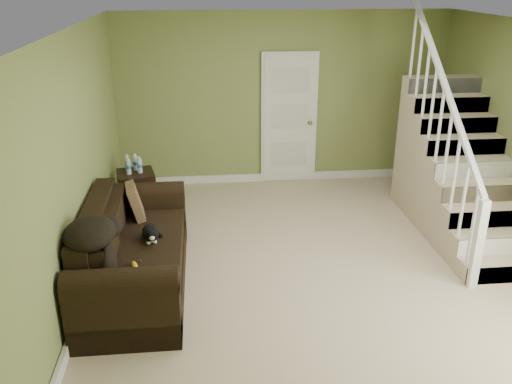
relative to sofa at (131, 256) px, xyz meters
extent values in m
cube|color=tan|center=(2.02, 0.23, -0.34)|extent=(5.00, 5.50, 0.01)
cube|color=white|center=(2.02, 0.23, 2.26)|extent=(5.00, 5.50, 0.01)
cube|color=olive|center=(2.02, 2.98, 0.96)|extent=(5.00, 0.04, 2.60)
cube|color=olive|center=(2.02, -2.52, 0.96)|extent=(5.00, 0.04, 2.60)
cube|color=olive|center=(-0.48, 0.23, 0.96)|extent=(0.04, 5.50, 2.60)
cube|color=white|center=(2.02, 2.95, -0.28)|extent=(5.00, 0.04, 0.12)
cube|color=white|center=(-0.45, 0.23, -0.28)|extent=(0.04, 5.50, 0.12)
cube|color=white|center=(2.12, 2.94, 0.67)|extent=(0.86, 0.05, 2.02)
cube|color=white|center=(2.12, 2.92, 0.66)|extent=(0.78, 0.04, 1.96)
sphere|color=olive|center=(2.44, 2.88, 0.61)|extent=(0.07, 0.07, 0.07)
cube|color=tan|center=(4.02, -0.24, -0.24)|extent=(1.00, 0.27, 0.20)
cylinder|color=white|center=(3.57, -0.24, 0.31)|extent=(0.04, 0.04, 0.90)
cube|color=tan|center=(4.02, 0.03, -0.14)|extent=(1.00, 0.27, 0.40)
cylinder|color=white|center=(3.57, 0.03, 0.51)|extent=(0.04, 0.04, 0.90)
cube|color=tan|center=(4.02, 0.30, -0.04)|extent=(1.00, 0.27, 0.60)
cylinder|color=white|center=(3.57, 0.30, 0.71)|extent=(0.04, 0.04, 0.90)
cube|color=tan|center=(4.02, 0.57, 0.06)|extent=(1.00, 0.27, 0.80)
cylinder|color=white|center=(3.57, 0.57, 0.91)|extent=(0.04, 0.04, 0.90)
cube|color=tan|center=(4.02, 0.84, 0.16)|extent=(1.00, 0.27, 1.00)
cylinder|color=white|center=(3.57, 0.84, 1.11)|extent=(0.04, 0.04, 0.90)
cube|color=tan|center=(4.02, 1.11, 0.26)|extent=(1.00, 0.27, 1.20)
cylinder|color=white|center=(3.57, 1.11, 1.31)|extent=(0.04, 0.04, 0.90)
cube|color=tan|center=(4.02, 1.38, 0.36)|extent=(1.00, 0.27, 1.40)
cylinder|color=white|center=(3.57, 1.38, 1.51)|extent=(0.04, 0.04, 0.90)
cube|color=tan|center=(4.02, 1.65, 0.46)|extent=(1.00, 0.27, 1.60)
cylinder|color=white|center=(3.57, 1.65, 1.71)|extent=(0.04, 0.04, 0.90)
cube|color=tan|center=(4.02, 1.92, 0.56)|extent=(1.00, 0.27, 1.80)
cylinder|color=white|center=(3.57, 1.92, 1.91)|extent=(0.04, 0.04, 0.90)
cube|color=white|center=(3.57, -0.39, 0.16)|extent=(0.09, 0.09, 1.00)
cube|color=white|center=(3.57, 0.84, 1.56)|extent=(0.06, 2.46, 1.84)
cube|color=black|center=(0.05, 0.00, -0.21)|extent=(0.99, 2.28, 0.26)
cube|color=black|center=(0.15, 0.00, 0.03)|extent=(0.75, 1.72, 0.23)
cube|color=black|center=(0.05, -1.01, -0.02)|extent=(0.99, 0.26, 0.64)
cube|color=black|center=(0.05, 1.01, -0.02)|extent=(0.99, 0.26, 0.64)
cylinder|color=black|center=(0.05, -1.01, 0.30)|extent=(0.99, 0.26, 0.26)
cylinder|color=black|center=(0.05, 1.01, 0.30)|extent=(0.99, 0.26, 0.26)
cube|color=black|center=(-0.34, 0.00, 0.23)|extent=(0.21, 1.76, 0.65)
cube|color=black|center=(-0.18, 0.00, 0.32)|extent=(0.15, 1.70, 0.36)
cube|color=black|center=(-0.14, 1.95, -0.06)|extent=(0.57, 0.57, 0.58)
cylinder|color=silver|center=(-0.22, 1.89, 0.33)|extent=(0.06, 0.06, 0.20)
cylinder|color=#2F73BA|center=(-0.22, 1.89, 0.33)|extent=(0.07, 0.07, 0.05)
cylinder|color=white|center=(-0.22, 1.89, 0.45)|extent=(0.03, 0.03, 0.03)
cylinder|color=silver|center=(-0.07, 1.93, 0.33)|extent=(0.06, 0.06, 0.20)
cylinder|color=#2F73BA|center=(-0.07, 1.93, 0.33)|extent=(0.07, 0.07, 0.05)
cylinder|color=white|center=(-0.07, 1.93, 0.45)|extent=(0.03, 0.03, 0.03)
cylinder|color=silver|center=(-0.14, 2.05, 0.33)|extent=(0.06, 0.06, 0.20)
cylinder|color=#2F73BA|center=(-0.14, 2.05, 0.33)|extent=(0.07, 0.07, 0.05)
cylinder|color=white|center=(-0.14, 2.05, 0.45)|extent=(0.03, 0.03, 0.03)
cylinder|color=silver|center=(-0.24, 2.03, 0.33)|extent=(0.06, 0.06, 0.20)
cylinder|color=#2F73BA|center=(-0.24, 2.03, 0.33)|extent=(0.07, 0.07, 0.05)
cylinder|color=white|center=(-0.24, 2.03, 0.45)|extent=(0.03, 0.03, 0.03)
ellipsoid|color=black|center=(0.21, 0.08, 0.23)|extent=(0.22, 0.33, 0.17)
ellipsoid|color=white|center=(0.21, 0.01, 0.20)|extent=(0.12, 0.14, 0.09)
sphere|color=black|center=(0.21, -0.07, 0.28)|extent=(0.13, 0.13, 0.11)
ellipsoid|color=white|center=(0.21, -0.12, 0.26)|extent=(0.06, 0.06, 0.05)
cone|color=black|center=(0.18, -0.07, 0.34)|extent=(0.05, 0.05, 0.05)
cone|color=black|center=(0.24, -0.07, 0.34)|extent=(0.05, 0.05, 0.05)
cylinder|color=black|center=(0.29, 0.20, 0.16)|extent=(0.12, 0.22, 0.03)
ellipsoid|color=yellow|center=(0.11, -0.52, 0.17)|extent=(0.10, 0.20, 0.05)
cube|color=#47321C|center=(0.00, 0.67, 0.34)|extent=(0.25, 0.42, 0.40)
ellipsoid|color=black|center=(-0.25, -0.62, 0.59)|extent=(0.62, 0.71, 0.24)
camera|label=1|loc=(0.80, -5.09, 2.76)|focal=38.00mm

